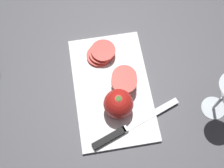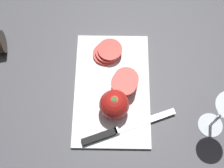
{
  "view_description": "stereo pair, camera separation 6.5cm",
  "coord_description": "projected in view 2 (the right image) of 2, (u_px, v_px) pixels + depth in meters",
  "views": [
    {
      "loc": [
        0.41,
        -0.09,
        0.9
      ],
      "look_at": [
        0.05,
        -0.03,
        0.04
      ],
      "focal_mm": 50.0,
      "sensor_mm": 36.0,
      "label": 1
    },
    {
      "loc": [
        0.42,
        -0.03,
        0.9
      ],
      "look_at": [
        0.05,
        -0.03,
        0.04
      ],
      "focal_mm": 50.0,
      "sensor_mm": 36.0,
      "label": 2
    }
  ],
  "objects": [
    {
      "name": "knife",
      "position": [
        110.0,
        133.0,
        0.9
      ],
      "size": [
        0.12,
        0.28,
        0.01
      ],
      "rotation": [
        0.0,
        0.0,
        1.93
      ],
      "color": "silver",
      "rests_on": "cutting_board"
    },
    {
      "name": "tomato_slice_stack_near",
      "position": [
        107.0,
        52.0,
        1.0
      ],
      "size": [
        0.08,
        0.09,
        0.03
      ],
      "color": "red",
      "rests_on": "cutting_board"
    },
    {
      "name": "whole_tomato",
      "position": [
        114.0,
        105.0,
        0.89
      ],
      "size": [
        0.09,
        0.09,
        0.09
      ],
      "color": "red",
      "rests_on": "cutting_board"
    },
    {
      "name": "wine_glass",
      "position": [
        224.0,
        112.0,
        0.81
      ],
      "size": [
        0.08,
        0.08,
        0.18
      ],
      "color": "silver",
      "rests_on": "ground_plane"
    },
    {
      "name": "cutting_board",
      "position": [
        112.0,
        88.0,
        0.97
      ],
      "size": [
        0.37,
        0.23,
        0.01
      ],
      "color": "white",
      "rests_on": "ground_plane"
    },
    {
      "name": "tomato_slice_stack_far",
      "position": [
        125.0,
        81.0,
        0.94
      ],
      "size": [
        0.11,
        0.09,
        0.05
      ],
      "color": "red",
      "rests_on": "cutting_board"
    },
    {
      "name": "ground_plane",
      "position": [
        122.0,
        74.0,
        0.99
      ],
      "size": [
        3.0,
        3.0,
        0.0
      ],
      "primitive_type": "plane",
      "color": "#4C4C51"
    }
  ]
}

